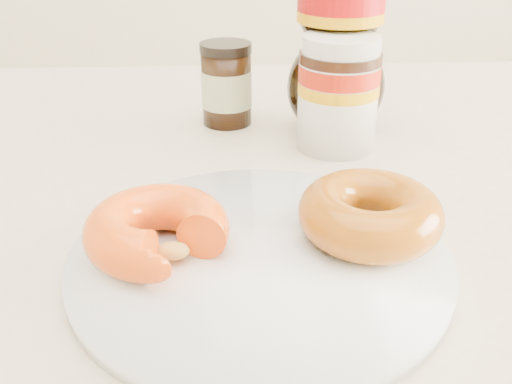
{
  "coord_description": "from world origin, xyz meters",
  "views": [
    {
      "loc": [
        -0.04,
        -0.35,
        0.99
      ],
      "look_at": [
        -0.02,
        0.04,
        0.79
      ],
      "focal_mm": 40.0,
      "sensor_mm": 36.0,
      "label": 1
    }
  ],
  "objects_px": {
    "syrup_bottle": "(339,37)",
    "dark_jar": "(227,85)",
    "dining_table": "(275,272)",
    "nutella_jar": "(338,89)",
    "donut_bitten": "(157,230)",
    "donut_whole": "(370,213)",
    "plate": "(259,257)"
  },
  "relations": [
    {
      "from": "syrup_bottle",
      "to": "dark_jar",
      "type": "relative_size",
      "value": 2.25
    },
    {
      "from": "syrup_bottle",
      "to": "dining_table",
      "type": "bearing_deg",
      "value": -115.85
    },
    {
      "from": "dining_table",
      "to": "nutella_jar",
      "type": "bearing_deg",
      "value": 57.45
    },
    {
      "from": "donut_bitten",
      "to": "donut_whole",
      "type": "xyz_separation_m",
      "value": [
        0.15,
        0.01,
        0.0
      ]
    },
    {
      "from": "dining_table",
      "to": "dark_jar",
      "type": "xyz_separation_m",
      "value": [
        -0.04,
        0.19,
        0.13
      ]
    },
    {
      "from": "donut_bitten",
      "to": "nutella_jar",
      "type": "xyz_separation_m",
      "value": [
        0.17,
        0.22,
        0.03
      ]
    },
    {
      "from": "donut_whole",
      "to": "dark_jar",
      "type": "bearing_deg",
      "value": 110.29
    },
    {
      "from": "dining_table",
      "to": "nutella_jar",
      "type": "distance_m",
      "value": 0.2
    },
    {
      "from": "plate",
      "to": "dark_jar",
      "type": "bearing_deg",
      "value": 94.18
    },
    {
      "from": "donut_whole",
      "to": "donut_bitten",
      "type": "bearing_deg",
      "value": -174.81
    },
    {
      "from": "plate",
      "to": "donut_whole",
      "type": "xyz_separation_m",
      "value": [
        0.08,
        0.02,
        0.03
      ]
    },
    {
      "from": "donut_whole",
      "to": "syrup_bottle",
      "type": "height_order",
      "value": "syrup_bottle"
    },
    {
      "from": "syrup_bottle",
      "to": "dark_jar",
      "type": "xyz_separation_m",
      "value": [
        -0.12,
        0.03,
        -0.06
      ]
    },
    {
      "from": "dining_table",
      "to": "donut_bitten",
      "type": "xyz_separation_m",
      "value": [
        -0.09,
        -0.11,
        0.11
      ]
    },
    {
      "from": "dining_table",
      "to": "plate",
      "type": "bearing_deg",
      "value": -101.36
    },
    {
      "from": "donut_bitten",
      "to": "syrup_bottle",
      "type": "bearing_deg",
      "value": 72.36
    },
    {
      "from": "plate",
      "to": "dark_jar",
      "type": "xyz_separation_m",
      "value": [
        -0.02,
        0.3,
        0.04
      ]
    },
    {
      "from": "dining_table",
      "to": "plate",
      "type": "relative_size",
      "value": 5.1
    },
    {
      "from": "nutella_jar",
      "to": "syrup_bottle",
      "type": "height_order",
      "value": "syrup_bottle"
    },
    {
      "from": "nutella_jar",
      "to": "syrup_bottle",
      "type": "relative_size",
      "value": 0.56
    },
    {
      "from": "nutella_jar",
      "to": "dark_jar",
      "type": "height_order",
      "value": "nutella_jar"
    },
    {
      "from": "donut_bitten",
      "to": "syrup_bottle",
      "type": "xyz_separation_m",
      "value": [
        0.17,
        0.27,
        0.07
      ]
    },
    {
      "from": "dining_table",
      "to": "plate",
      "type": "xyz_separation_m",
      "value": [
        -0.02,
        -0.11,
        0.09
      ]
    },
    {
      "from": "plate",
      "to": "syrup_bottle",
      "type": "bearing_deg",
      "value": 69.63
    },
    {
      "from": "dining_table",
      "to": "nutella_jar",
      "type": "height_order",
      "value": "nutella_jar"
    },
    {
      "from": "donut_whole",
      "to": "nutella_jar",
      "type": "distance_m",
      "value": 0.21
    },
    {
      "from": "plate",
      "to": "donut_whole",
      "type": "bearing_deg",
      "value": 11.16
    },
    {
      "from": "donut_bitten",
      "to": "nutella_jar",
      "type": "relative_size",
      "value": 0.87
    },
    {
      "from": "dark_jar",
      "to": "donut_bitten",
      "type": "bearing_deg",
      "value": -99.65
    },
    {
      "from": "donut_bitten",
      "to": "donut_whole",
      "type": "bearing_deg",
      "value": 20.35
    },
    {
      "from": "syrup_bottle",
      "to": "dark_jar",
      "type": "distance_m",
      "value": 0.14
    },
    {
      "from": "dark_jar",
      "to": "syrup_bottle",
      "type": "bearing_deg",
      "value": -13.47
    }
  ]
}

